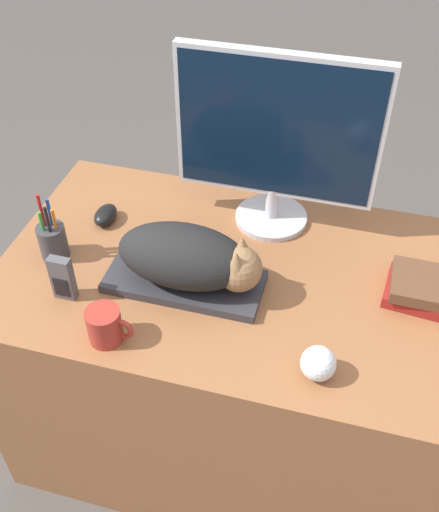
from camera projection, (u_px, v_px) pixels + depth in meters
desk at (244, 363)px, 1.80m from camera, size 1.31×0.75×0.75m
keyboard at (184, 282)px, 1.51m from camera, size 0.40×0.17×0.02m
cat at (192, 258)px, 1.45m from camera, size 0.36×0.18×0.15m
monitor at (277, 136)px, 1.53m from camera, size 0.53×0.21×0.50m
computer_mouse at (106, 215)px, 1.70m from camera, size 0.06×0.09×0.04m
coffee_mug at (106, 326)px, 1.36m from camera, size 0.11×0.08×0.09m
pen_cup at (53, 240)px, 1.57m from camera, size 0.07×0.07×0.19m
baseball at (318, 363)px, 1.29m from camera, size 0.08×0.08×0.08m
phone at (62, 279)px, 1.45m from camera, size 0.06×0.03×0.12m
book_stack at (428, 290)px, 1.47m from camera, size 0.21×0.16×0.06m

